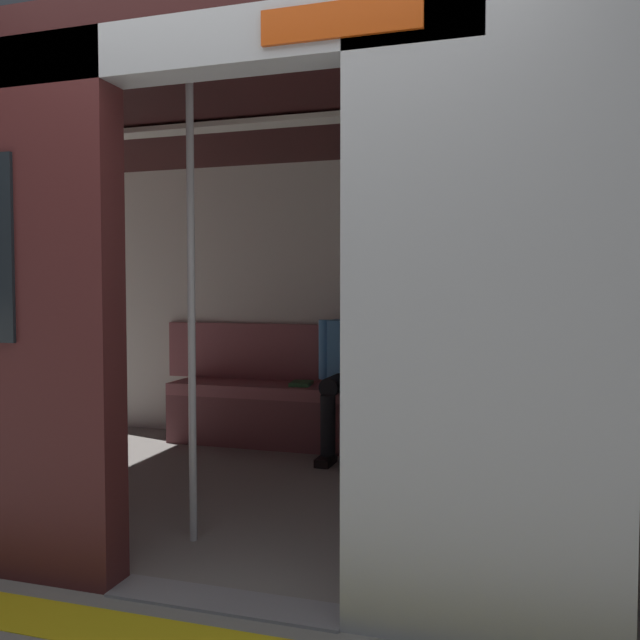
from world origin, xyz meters
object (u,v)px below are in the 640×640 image
book (301,384)px  grab_pole_door (191,313)px  bench_seat (367,404)px  train_car (313,227)px  handbag (416,378)px  person_seated (353,360)px  grab_pole_far (365,314)px

book → grab_pole_door: 2.02m
bench_seat → grab_pole_door: bearing=77.7°
train_car → handbag: size_ratio=24.62×
bench_seat → grab_pole_door: grab_pole_door is taller
person_seated → grab_pole_far: bearing=105.7°
bench_seat → book: size_ratio=14.18×
train_car → grab_pole_far: size_ratio=2.94×
train_car → book: (0.46, -1.16, -1.06)m
bench_seat → handbag: bearing=-169.1°
bench_seat → train_car: bearing=87.0°
bench_seat → grab_pole_door: 2.07m
train_car → grab_pole_far: train_car is taller
book → grab_pole_far: size_ratio=0.10×
person_seated → grab_pole_far: (-0.51, 1.81, 0.40)m
train_car → handbag: train_car is taller
book → handbag: bearing=175.2°
train_car → grab_pole_door: bearing=65.2°
train_car → person_seated: bearing=-88.0°
grab_pole_far → train_car: bearing=-57.2°
train_car → person_seated: size_ratio=5.34×
bench_seat → handbag: handbag is taller
handbag → grab_pole_far: bearing=92.1°
person_seated → handbag: bearing=-164.9°
handbag → book: 0.86m
handbag → book: bearing=2.1°
grab_pole_door → bench_seat: bearing=-102.3°
bench_seat → book: bearing=-3.8°
handbag → train_car: bearing=71.4°
grab_pole_door → grab_pole_far: 0.83m
train_car → grab_pole_door: size_ratio=2.94×
grab_pole_door → grab_pole_far: same height
train_car → book: train_car is taller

